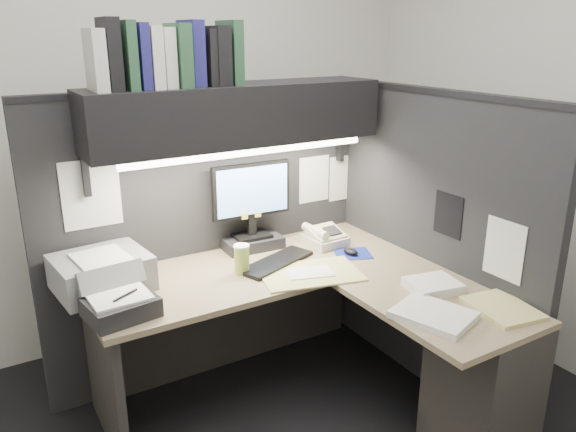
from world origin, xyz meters
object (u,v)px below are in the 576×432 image
object	(u,v)px
overhead_shelf	(237,114)
telephone	(325,237)
coffee_cup	(242,260)
keyboard	(276,262)
printer	(102,272)
desk	(368,348)
notebook_stack	(121,307)
monitor	(252,215)

from	to	relation	value
overhead_shelf	telephone	size ratio (longest dim) A/B	7.22
coffee_cup	keyboard	bearing A→B (deg)	3.07
coffee_cup	printer	xyz separation A→B (m)	(-0.65, 0.19, 0.01)
keyboard	coffee_cup	bearing A→B (deg)	162.71
keyboard	coffee_cup	distance (m)	0.22
desk	printer	distance (m)	1.33
overhead_shelf	keyboard	size ratio (longest dim) A/B	3.44
printer	notebook_stack	distance (m)	0.32
monitor	keyboard	bearing A→B (deg)	-87.20
overhead_shelf	printer	distance (m)	1.02
desk	monitor	xyz separation A→B (m)	(-0.20, 0.81, 0.48)
telephone	overhead_shelf	bearing A→B (deg)	165.06
monitor	keyboard	xyz separation A→B (m)	(-0.00, -0.27, -0.18)
coffee_cup	printer	distance (m)	0.68
notebook_stack	keyboard	bearing A→B (deg)	9.73
printer	keyboard	bearing A→B (deg)	-17.43
monitor	keyboard	world-z (taller)	monitor
telephone	notebook_stack	distance (m)	1.27
desk	printer	world-z (taller)	printer
keyboard	telephone	bearing A→B (deg)	-4.75
monitor	printer	size ratio (longest dim) A/B	1.18
keyboard	notebook_stack	xyz separation A→B (m)	(-0.86, -0.15, 0.03)
monitor	printer	world-z (taller)	monitor
overhead_shelf	desk	bearing A→B (deg)	-68.21
notebook_stack	printer	bearing A→B (deg)	90.00
overhead_shelf	printer	xyz separation A→B (m)	(-0.75, -0.04, -0.69)
monitor	coffee_cup	distance (m)	0.38
coffee_cup	desk	bearing A→B (deg)	-52.39
overhead_shelf	telephone	world-z (taller)	overhead_shelf
coffee_cup	notebook_stack	distance (m)	0.66
keyboard	telephone	size ratio (longest dim) A/B	2.10
overhead_shelf	coffee_cup	distance (m)	0.74
telephone	coffee_cup	world-z (taller)	coffee_cup
monitor	notebook_stack	bearing A→B (deg)	-150.83
coffee_cup	monitor	bearing A→B (deg)	53.78
coffee_cup	printer	size ratio (longest dim) A/B	0.34
overhead_shelf	keyboard	bearing A→B (deg)	-64.33
desk	keyboard	bearing A→B (deg)	110.19
printer	notebook_stack	xyz separation A→B (m)	(0.00, -0.32, -0.04)
telephone	notebook_stack	world-z (taller)	same
desk	printer	bearing A→B (deg)	145.95
monitor	telephone	size ratio (longest dim) A/B	2.29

